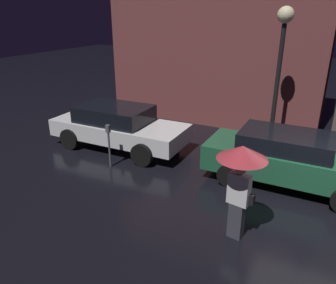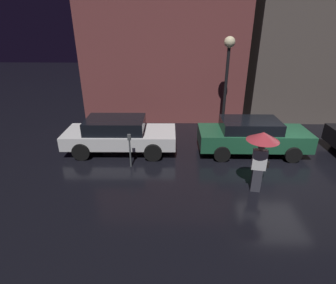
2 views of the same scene
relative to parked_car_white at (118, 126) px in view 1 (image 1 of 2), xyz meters
name	(u,v)px [view 1 (image 1 of 2)]	position (x,y,z in m)	size (l,w,h in m)	color
ground_plane	(311,219)	(6.35, -1.51, -0.77)	(60.00, 60.00, 0.00)	black
building_facade_left	(220,31)	(1.71, 4.99, 2.84)	(8.62, 3.00, 7.23)	brown
parked_car_white	(118,126)	(0.00, 0.00, 0.00)	(4.66, 2.02, 1.45)	silver
parked_car_green	(289,158)	(5.57, -0.06, 0.00)	(4.49, 1.89, 1.46)	#1E5638
pedestrian_with_umbrella	(241,168)	(5.00, -2.89, 0.82)	(0.98, 0.98, 2.06)	#383842
parking_meter	(109,141)	(0.68, -1.41, 0.05)	(0.12, 0.10, 1.34)	#4C5154
street_lamp_near	(282,48)	(4.70, 2.03, 2.60)	(0.49, 0.49, 4.54)	black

